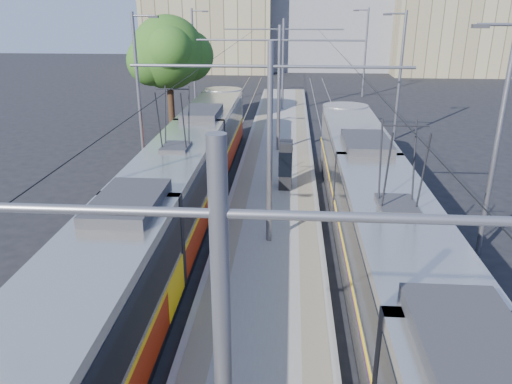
{
  "coord_description": "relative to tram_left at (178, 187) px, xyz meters",
  "views": [
    {
      "loc": [
        0.68,
        -8.43,
        8.42
      ],
      "look_at": [
        -0.57,
        9.45,
        1.6
      ],
      "focal_mm": 35.0,
      "sensor_mm": 36.0,
      "label": 1
    }
  ],
  "objects": [
    {
      "name": "platform",
      "position": [
        3.6,
        7.54,
        -1.56
      ],
      "size": [
        4.0,
        50.0,
        0.3
      ],
      "primitive_type": "cube",
      "color": "gray",
      "rests_on": "ground"
    },
    {
      "name": "tactile_strip_left",
      "position": [
        2.15,
        7.54,
        -1.4
      ],
      "size": [
        0.7,
        50.0,
        0.01
      ],
      "primitive_type": "cube",
      "color": "gray",
      "rests_on": "platform"
    },
    {
      "name": "tactile_strip_right",
      "position": [
        5.05,
        7.54,
        -1.4
      ],
      "size": [
        0.7,
        50.0,
        0.01
      ],
      "primitive_type": "cube",
      "color": "gray",
      "rests_on": "platform"
    },
    {
      "name": "rails",
      "position": [
        3.6,
        7.54,
        -1.69
      ],
      "size": [
        8.71,
        70.0,
        0.03
      ],
      "color": "gray",
      "rests_on": "ground"
    },
    {
      "name": "tram_left",
      "position": [
        0.0,
        0.0,
        0.0
      ],
      "size": [
        2.43,
        29.1,
        5.5
      ],
      "color": "black",
      "rests_on": "ground"
    },
    {
      "name": "tram_right",
      "position": [
        7.2,
        -5.25,
        0.15
      ],
      "size": [
        2.43,
        29.95,
        5.5
      ],
      "color": "black",
      "rests_on": "ground"
    },
    {
      "name": "catenary",
      "position": [
        3.6,
        4.69,
        2.82
      ],
      "size": [
        9.2,
        70.0,
        7.0
      ],
      "color": "slate",
      "rests_on": "platform"
    },
    {
      "name": "street_lamps",
      "position": [
        3.6,
        11.54,
        2.47
      ],
      "size": [
        15.18,
        38.22,
        8.0
      ],
      "color": "slate",
      "rests_on": "ground"
    },
    {
      "name": "shelter",
      "position": [
        4.12,
        4.13,
        -0.25
      ],
      "size": [
        0.65,
        1.02,
        2.21
      ],
      "rotation": [
        0.0,
        0.0,
        -0.03
      ],
      "color": "black",
      "rests_on": "platform"
    },
    {
      "name": "tree",
      "position": [
        -3.61,
        16.01,
        3.53
      ],
      "size": [
        5.33,
        4.93,
        7.74
      ],
      "color": "#382314",
      "rests_on": "ground"
    },
    {
      "name": "building_left",
      "position": [
        -6.4,
        50.54,
        6.01
      ],
      "size": [
        16.32,
        12.24,
        15.41
      ],
      "color": "#998E67",
      "rests_on": "ground"
    },
    {
      "name": "building_centre",
      "position": [
        9.6,
        54.54,
        5.2
      ],
      "size": [
        18.36,
        14.28,
        13.8
      ],
      "color": "gray",
      "rests_on": "ground"
    },
    {
      "name": "building_right",
      "position": [
        23.6,
        48.54,
        4.37
      ],
      "size": [
        14.28,
        10.2,
        12.14
      ],
      "color": "#998E67",
      "rests_on": "ground"
    }
  ]
}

